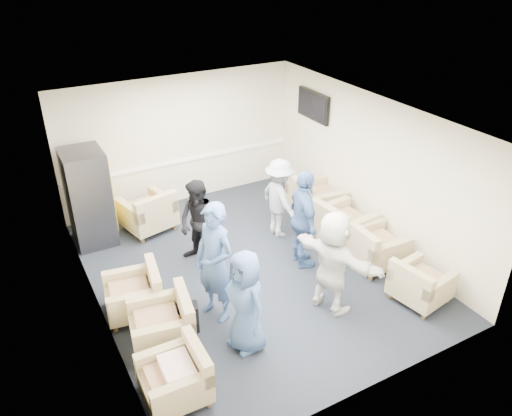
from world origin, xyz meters
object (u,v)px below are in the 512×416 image
person_front_left (246,302)px  person_back_right (280,199)px  armchair_right_near (419,285)px  armchair_left_near (178,378)px  armchair_left_mid (165,325)px  person_mid_right (303,220)px  person_mid_left (215,263)px  person_back_left (199,224)px  person_front_right (333,262)px  armchair_right_midfar (341,227)px  vending_machine (89,197)px  armchair_right_midnear (373,248)px  armchair_right_far (313,201)px  armchair_corner (149,214)px  armchair_left_far (137,295)px

person_front_left → person_back_right: person_back_right is taller
armchair_right_near → armchair_left_near: bearing=79.4°
armchair_left_mid → person_mid_right: 2.87m
person_mid_left → person_back_right: bearing=106.7°
person_back_left → person_front_right: 2.41m
person_front_left → person_back_right: (1.94, 2.33, 0.00)m
person_back_right → person_front_right: bearing=167.2°
armchair_right_midfar → person_front_left: (-2.75, -1.48, 0.40)m
armchair_right_midfar → vending_machine: vending_machine is taller
armchair_right_midfar → person_mid_left: 2.97m
person_mid_left → armchair_right_midfar: bearing=82.9°
armchair_left_near → person_front_right: (2.65, 0.50, 0.52)m
person_front_right → armchair_left_mid: bearing=61.8°
person_back_right → armchair_right_midnear: bearing=-153.9°
armchair_left_mid → person_front_left: size_ratio=0.62×
person_mid_right → person_front_left: bearing=140.1°
person_front_left → person_back_right: bearing=130.5°
armchair_right_far → person_front_right: size_ratio=0.64×
person_mid_left → person_back_left: person_mid_left is taller
armchair_corner → armchair_right_midnear: bearing=121.6°
armchair_right_near → armchair_corner: 5.07m
armchair_left_mid → armchair_right_midnear: bearing=101.1°
armchair_right_midnear → armchair_right_far: bearing=0.4°
armchair_right_midfar → armchair_corner: armchair_right_midfar is taller
armchair_right_midfar → armchair_right_far: size_ratio=0.97×
person_front_right → person_mid_right: bearing=-30.1°
armchair_right_midnear → armchair_corner: bearing=46.7°
armchair_right_midfar → person_back_right: 1.24m
armchair_left_near → armchair_corner: (0.96, 4.05, 0.05)m
armchair_left_far → person_back_left: (1.36, 0.75, 0.46)m
armchair_right_near → armchair_right_midnear: bearing=-11.3°
person_front_left → person_mid_right: bearing=116.3°
person_back_right → person_front_right: 2.25m
vending_machine → person_mid_right: (2.96, -2.53, -0.01)m
armchair_left_mid → person_mid_right: (2.73, 0.71, 0.56)m
armchair_left_mid → person_mid_right: size_ratio=0.54×
armchair_right_near → person_back_right: 2.93m
armchair_right_near → person_front_right: (-1.28, 0.56, 0.52)m
armchair_right_midfar → armchair_left_mid: bearing=97.3°
armchair_left_far → armchair_right_near: size_ratio=1.03×
armchair_right_midnear → armchair_left_near: bearing=106.6°
armchair_right_near → person_mid_right: size_ratio=0.50×
armchair_left_far → vending_machine: (-0.09, 2.39, 0.58)m
vending_machine → person_front_right: bearing=-53.8°
armchair_left_mid → person_mid_right: bearing=114.3°
armchair_corner → person_mid_left: size_ratio=0.57×
armchair_right_near → armchair_corner: armchair_corner is taller
armchair_left_mid → vending_machine: 3.30m
armchair_right_midfar → person_back_left: size_ratio=0.66×
armchair_right_far → person_mid_left: size_ratio=0.56×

